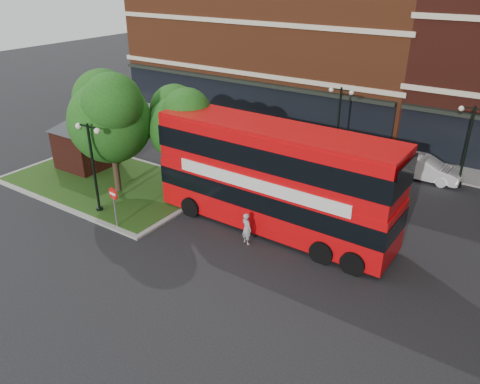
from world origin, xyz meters
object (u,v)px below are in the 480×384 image
Objects in this scene: woman at (247,229)px; car_silver at (270,136)px; bus at (274,172)px; car_white at (423,168)px.

car_silver is (-6.08, 12.50, -0.08)m from woman.
bus is at bearing -151.12° from car_silver.
woman is 13.46m from car_white.
woman is 13.90m from car_silver.
car_silver is (-6.32, 10.50, -2.37)m from bus.
woman is (-0.24, -2.00, -2.28)m from bus.
car_white is at bearing -91.40° from woman.
woman is 0.38× the size of car_silver.
car_silver is at bearing 89.91° from car_white.
car_silver is at bearing 122.10° from bus.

